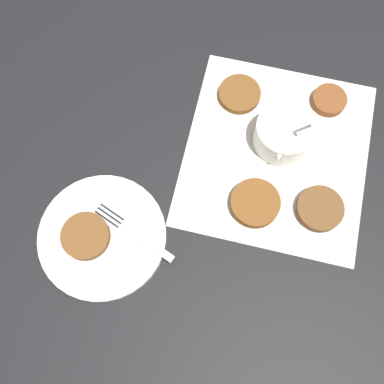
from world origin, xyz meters
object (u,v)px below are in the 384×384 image
object	(u,v)px
fritter_on_plate	(86,236)
fork	(125,226)
sauce_bowl	(283,135)
serving_plate	(102,236)

from	to	relation	value
fritter_on_plate	fork	world-z (taller)	fritter_on_plate
sauce_bowl	fritter_on_plate	distance (m)	0.36
sauce_bowl	fork	size ratio (longest dim) A/B	0.71
sauce_bowl	serving_plate	xyz separation A→B (m)	(0.24, -0.24, -0.02)
sauce_bowl	fork	xyz separation A→B (m)	(0.22, -0.21, -0.00)
sauce_bowl	fork	world-z (taller)	sauce_bowl
sauce_bowl	fritter_on_plate	bearing A→B (deg)	-45.87
sauce_bowl	serving_plate	world-z (taller)	sauce_bowl
serving_plate	sauce_bowl	bearing A→B (deg)	135.35
fork	serving_plate	bearing A→B (deg)	-55.11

